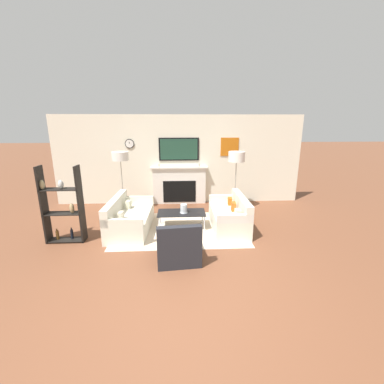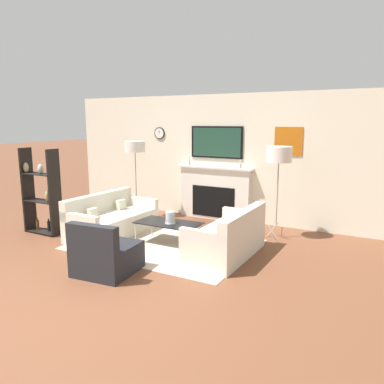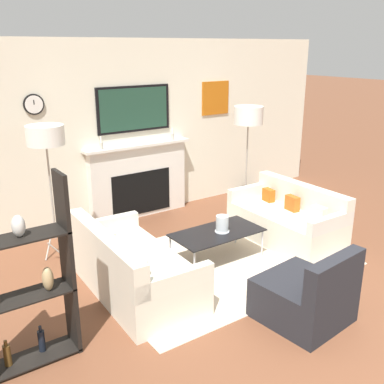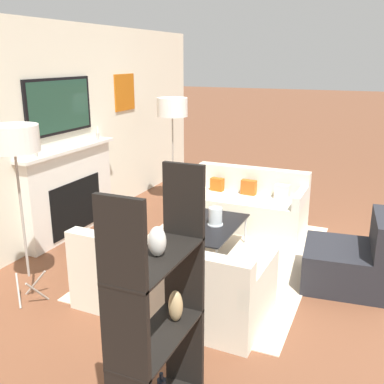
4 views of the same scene
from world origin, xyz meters
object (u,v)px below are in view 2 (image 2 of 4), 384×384
(couch_right, at_px, (228,239))
(shelf_unit, at_px, (41,193))
(floor_lamp_right, at_px, (279,155))
(couch_left, at_px, (111,221))
(floor_lamp_left, at_px, (135,148))
(hurricane_candle, at_px, (170,218))
(armchair, at_px, (106,256))
(coffee_table, at_px, (168,224))

(couch_right, xyz_separation_m, shelf_unit, (-3.65, -0.52, 0.50))
(couch_right, xyz_separation_m, floor_lamp_right, (0.40, 1.32, 1.25))
(floor_lamp_right, bearing_deg, couch_left, -154.83)
(couch_left, bearing_deg, couch_right, -0.06)
(floor_lamp_left, distance_m, shelf_unit, 2.17)
(hurricane_candle, relative_size, shelf_unit, 0.13)
(armchair, distance_m, floor_lamp_left, 3.43)
(couch_left, height_order, floor_lamp_left, floor_lamp_left)
(couch_right, xyz_separation_m, hurricane_candle, (-1.11, 0.05, 0.19))
(hurricane_candle, relative_size, floor_lamp_right, 0.12)
(coffee_table, height_order, shelf_unit, shelf_unit)
(hurricane_candle, height_order, shelf_unit, shelf_unit)
(coffee_table, xyz_separation_m, shelf_unit, (-2.48, -0.60, 0.42))
(couch_left, height_order, shelf_unit, shelf_unit)
(couch_left, bearing_deg, coffee_table, 3.54)
(couch_right, relative_size, floor_lamp_left, 0.94)
(floor_lamp_right, bearing_deg, armchair, -120.75)
(hurricane_candle, bearing_deg, couch_left, -177.89)
(floor_lamp_right, bearing_deg, couch_right, -106.76)
(couch_right, distance_m, armchair, 1.92)
(armchair, xyz_separation_m, hurricane_candle, (0.14, 1.50, 0.22))
(floor_lamp_right, bearing_deg, coffee_table, -141.59)
(hurricane_candle, xyz_separation_m, floor_lamp_right, (1.51, 1.27, 1.05))
(floor_lamp_left, bearing_deg, floor_lamp_right, 0.00)
(couch_right, distance_m, floor_lamp_left, 3.34)
(hurricane_candle, height_order, floor_lamp_left, floor_lamp_left)
(floor_lamp_left, height_order, floor_lamp_right, floor_lamp_left)
(hurricane_candle, bearing_deg, coffee_table, 151.79)
(coffee_table, height_order, hurricane_candle, hurricane_candle)
(shelf_unit, bearing_deg, floor_lamp_right, 24.50)
(shelf_unit, bearing_deg, coffee_table, 13.69)
(couch_left, bearing_deg, armchair, -51.61)
(couch_left, distance_m, hurricane_candle, 1.31)
(couch_left, distance_m, armchair, 1.85)
(couch_left, height_order, couch_right, couch_right)
(couch_left, xyz_separation_m, coffee_table, (1.24, 0.08, 0.09))
(hurricane_candle, xyz_separation_m, floor_lamp_left, (-1.68, 1.27, 1.08))
(couch_right, xyz_separation_m, floor_lamp_left, (-2.79, 1.32, 1.28))
(coffee_table, bearing_deg, shelf_unit, -166.31)
(hurricane_candle, bearing_deg, couch_right, -2.59)
(armchair, distance_m, coffee_table, 1.54)
(hurricane_candle, bearing_deg, shelf_unit, -167.21)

